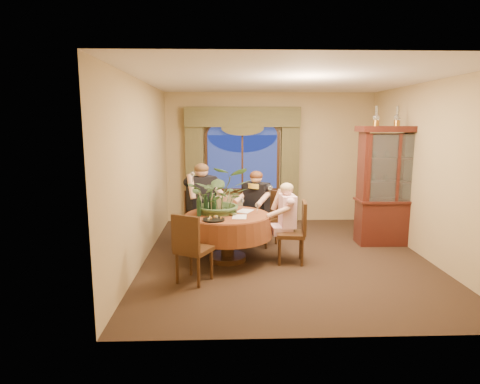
{
  "coord_description": "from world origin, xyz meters",
  "views": [
    {
      "loc": [
        -0.94,
        -6.23,
        2.15
      ],
      "look_at": [
        -0.74,
        -0.12,
        1.1
      ],
      "focal_mm": 30.0,
      "sensor_mm": 36.0,
      "label": 1
    }
  ],
  "objects_px": {
    "wine_bottle_2": "(200,203)",
    "wine_bottle_4": "(211,201)",
    "wine_bottle_3": "(214,204)",
    "person_back": "(202,205)",
    "stoneware_vase": "(219,205)",
    "oil_lamp_right": "(418,116)",
    "chair_back": "(200,218)",
    "olive_bowl": "(232,214)",
    "oil_lamp_center": "(397,116)",
    "oil_lamp_left": "(376,116)",
    "chair_right": "(291,232)",
    "person_pink": "(287,221)",
    "chair_front_left": "(194,248)",
    "chair_back_right": "(263,219)",
    "dining_table": "(227,237)",
    "china_cabinet": "(393,186)",
    "centerpiece_plant": "(220,173)",
    "wine_bottle_0": "(206,204)",
    "wine_bottle_1": "(213,204)",
    "wine_bottle_5": "(199,206)",
    "person_scarf": "(257,208)"
  },
  "relations": [
    {
      "from": "oil_lamp_center",
      "to": "wine_bottle_3",
      "type": "distance_m",
      "value": 3.52
    },
    {
      "from": "china_cabinet",
      "to": "wine_bottle_2",
      "type": "xyz_separation_m",
      "value": [
        -3.37,
        -0.72,
        -0.14
      ]
    },
    {
      "from": "china_cabinet",
      "to": "wine_bottle_0",
      "type": "bearing_deg",
      "value": -166.29
    },
    {
      "from": "chair_front_left",
      "to": "wine_bottle_2",
      "type": "height_order",
      "value": "wine_bottle_2"
    },
    {
      "from": "stoneware_vase",
      "to": "oil_lamp_left",
      "type": "bearing_deg",
      "value": 14.49
    },
    {
      "from": "oil_lamp_right",
      "to": "centerpiece_plant",
      "type": "relative_size",
      "value": 0.31
    },
    {
      "from": "person_back",
      "to": "stoneware_vase",
      "type": "bearing_deg",
      "value": 85.04
    },
    {
      "from": "oil_lamp_center",
      "to": "wine_bottle_0",
      "type": "distance_m",
      "value": 3.63
    },
    {
      "from": "person_back",
      "to": "person_scarf",
      "type": "height_order",
      "value": "person_back"
    },
    {
      "from": "wine_bottle_1",
      "to": "wine_bottle_2",
      "type": "distance_m",
      "value": 0.22
    },
    {
      "from": "china_cabinet",
      "to": "person_pink",
      "type": "height_order",
      "value": "china_cabinet"
    },
    {
      "from": "oil_lamp_right",
      "to": "chair_right",
      "type": "relative_size",
      "value": 0.35
    },
    {
      "from": "dining_table",
      "to": "china_cabinet",
      "type": "height_order",
      "value": "china_cabinet"
    },
    {
      "from": "chair_back_right",
      "to": "wine_bottle_4",
      "type": "relative_size",
      "value": 2.91
    },
    {
      "from": "oil_lamp_left",
      "to": "chair_right",
      "type": "xyz_separation_m",
      "value": [
        -1.59,
        -0.93,
        -1.79
      ]
    },
    {
      "from": "centerpiece_plant",
      "to": "wine_bottle_0",
      "type": "relative_size",
      "value": 3.37
    },
    {
      "from": "oil_lamp_right",
      "to": "stoneware_vase",
      "type": "xyz_separation_m",
      "value": [
        -3.44,
        -0.7,
        -1.39
      ]
    },
    {
      "from": "wine_bottle_0",
      "to": "wine_bottle_4",
      "type": "bearing_deg",
      "value": 68.49
    },
    {
      "from": "oil_lamp_center",
      "to": "wine_bottle_4",
      "type": "height_order",
      "value": "oil_lamp_center"
    },
    {
      "from": "china_cabinet",
      "to": "wine_bottle_4",
      "type": "relative_size",
      "value": 6.37
    },
    {
      "from": "wine_bottle_4",
      "to": "oil_lamp_left",
      "type": "bearing_deg",
      "value": 12.19
    },
    {
      "from": "person_back",
      "to": "wine_bottle_5",
      "type": "distance_m",
      "value": 0.96
    },
    {
      "from": "wine_bottle_0",
      "to": "oil_lamp_right",
      "type": "bearing_deg",
      "value": 12.38
    },
    {
      "from": "oil_lamp_right",
      "to": "chair_back",
      "type": "height_order",
      "value": "oil_lamp_right"
    },
    {
      "from": "wine_bottle_0",
      "to": "wine_bottle_4",
      "type": "height_order",
      "value": "same"
    },
    {
      "from": "dining_table",
      "to": "oil_lamp_right",
      "type": "height_order",
      "value": "oil_lamp_right"
    },
    {
      "from": "dining_table",
      "to": "centerpiece_plant",
      "type": "height_order",
      "value": "centerpiece_plant"
    },
    {
      "from": "chair_back_right",
      "to": "wine_bottle_3",
      "type": "distance_m",
      "value": 1.26
    },
    {
      "from": "person_pink",
      "to": "stoneware_vase",
      "type": "distance_m",
      "value": 1.12
    },
    {
      "from": "china_cabinet",
      "to": "oil_lamp_center",
      "type": "bearing_deg",
      "value": 0.0
    },
    {
      "from": "dining_table",
      "to": "china_cabinet",
      "type": "relative_size",
      "value": 0.67
    },
    {
      "from": "wine_bottle_2",
      "to": "wine_bottle_4",
      "type": "relative_size",
      "value": 1.0
    },
    {
      "from": "wine_bottle_2",
      "to": "wine_bottle_3",
      "type": "bearing_deg",
      "value": -25.18
    },
    {
      "from": "stoneware_vase",
      "to": "person_back",
      "type": "bearing_deg",
      "value": 113.76
    },
    {
      "from": "oil_lamp_right",
      "to": "person_pink",
      "type": "relative_size",
      "value": 0.28
    },
    {
      "from": "china_cabinet",
      "to": "oil_lamp_center",
      "type": "xyz_separation_m",
      "value": [
        0.0,
        0.0,
        1.22
      ]
    },
    {
      "from": "chair_right",
      "to": "stoneware_vase",
      "type": "height_order",
      "value": "stoneware_vase"
    },
    {
      "from": "person_scarf",
      "to": "wine_bottle_3",
      "type": "bearing_deg",
      "value": 81.78
    },
    {
      "from": "chair_front_left",
      "to": "wine_bottle_4",
      "type": "height_order",
      "value": "wine_bottle_4"
    },
    {
      "from": "wine_bottle_3",
      "to": "person_back",
      "type": "bearing_deg",
      "value": 106.43
    },
    {
      "from": "oil_lamp_right",
      "to": "wine_bottle_3",
      "type": "xyz_separation_m",
      "value": [
        -3.5,
        -0.83,
        -1.36
      ]
    },
    {
      "from": "centerpiece_plant",
      "to": "wine_bottle_2",
      "type": "xyz_separation_m",
      "value": [
        -0.33,
        -0.05,
        -0.47
      ]
    },
    {
      "from": "oil_lamp_center",
      "to": "wine_bottle_3",
      "type": "relative_size",
      "value": 1.03
    },
    {
      "from": "chair_front_left",
      "to": "chair_back",
      "type": "bearing_deg",
      "value": 118.95
    },
    {
      "from": "person_back",
      "to": "wine_bottle_3",
      "type": "bearing_deg",
      "value": 77.71
    },
    {
      "from": "chair_back",
      "to": "olive_bowl",
      "type": "height_order",
      "value": "chair_back"
    },
    {
      "from": "chair_right",
      "to": "wine_bottle_5",
      "type": "distance_m",
      "value": 1.48
    },
    {
      "from": "chair_front_left",
      "to": "wine_bottle_3",
      "type": "height_order",
      "value": "wine_bottle_3"
    },
    {
      "from": "person_back",
      "to": "wine_bottle_3",
      "type": "relative_size",
      "value": 4.46
    },
    {
      "from": "oil_lamp_left",
      "to": "person_scarf",
      "type": "bearing_deg",
      "value": 179.5
    }
  ]
}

